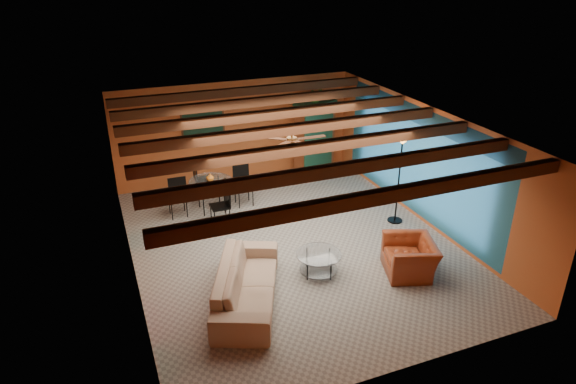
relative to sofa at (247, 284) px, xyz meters
name	(u,v)px	position (x,y,z in m)	size (l,w,h in m)	color
room	(290,138)	(1.48, 1.66, 2.00)	(6.52, 8.01, 2.71)	gray
sofa	(247,284)	(0.00, 0.00, 0.00)	(2.50, 0.98, 0.73)	#9F7E66
armchair	(410,257)	(3.21, -0.29, -0.03)	(1.04, 0.91, 0.68)	maroon
coffee_table	(319,263)	(1.55, 0.32, -0.14)	(0.88, 0.88, 0.45)	silver
dining_table	(211,190)	(0.30, 3.79, 0.17)	(2.07, 2.07, 1.08)	white
armoire	(314,138)	(3.68, 5.25, 0.61)	(1.11, 0.55, 1.95)	brown
floor_lamp	(399,179)	(4.13, 1.64, 0.70)	(0.43, 0.43, 2.12)	black
ceiling_fan	(292,140)	(1.48, 1.55, 1.99)	(1.50, 1.50, 0.44)	#472614
painting	(203,124)	(0.58, 5.51, 1.28)	(1.05, 0.03, 0.65)	black
potted_plant	(315,95)	(3.68, 5.25, 1.82)	(0.42, 0.37, 0.47)	#26661E
vase	(209,165)	(0.30, 3.79, 0.80)	(0.18, 0.18, 0.18)	orange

